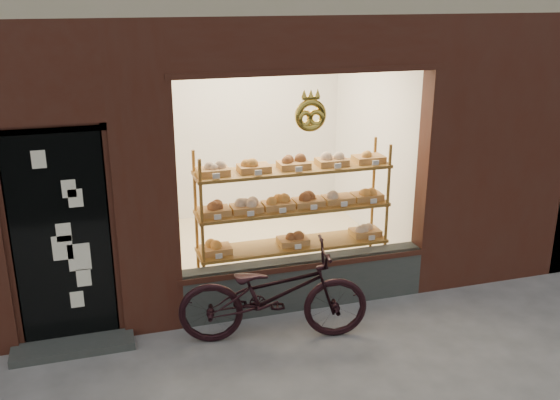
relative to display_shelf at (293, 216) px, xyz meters
name	(u,v)px	position (x,y,z in m)	size (l,w,h in m)	color
display_shelf	(293,216)	(0.00, 0.00, 0.00)	(2.20, 0.45, 1.70)	brown
bicycle	(273,294)	(-0.52, -0.99, -0.41)	(0.65, 1.87, 0.98)	black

